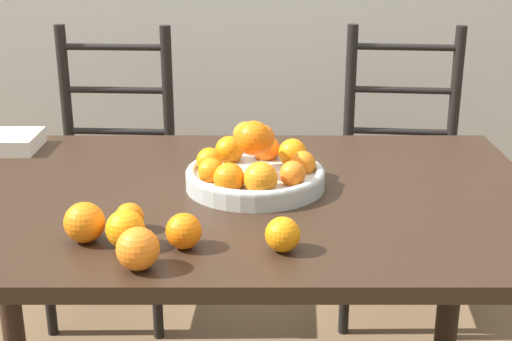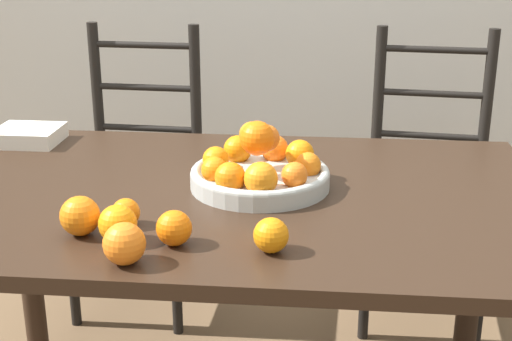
{
  "view_description": "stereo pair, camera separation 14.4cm",
  "coord_description": "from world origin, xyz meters",
  "views": [
    {
      "loc": [
        0.09,
        -1.61,
        1.38
      ],
      "look_at": [
        0.08,
        -0.07,
        0.85
      ],
      "focal_mm": 50.0,
      "sensor_mm": 36.0,
      "label": 1
    },
    {
      "loc": [
        0.23,
        -1.6,
        1.38
      ],
      "look_at": [
        0.08,
        -0.07,
        0.85
      ],
      "focal_mm": 50.0,
      "sensor_mm": 36.0,
      "label": 2
    }
  ],
  "objects": [
    {
      "name": "fruit_bowl",
      "position": [
        0.08,
        0.03,
        0.81
      ],
      "size": [
        0.34,
        0.34,
        0.18
      ],
      "color": "#B2B7B2",
      "rests_on": "dining_table"
    },
    {
      "name": "chair_left",
      "position": [
        -0.43,
        0.81,
        0.49
      ],
      "size": [
        0.44,
        0.42,
        1.04
      ],
      "rotation": [
        0.0,
        0.0,
        -0.06
      ],
      "color": "black",
      "rests_on": "ground_plane"
    },
    {
      "name": "orange_loose_4",
      "position": [
        -0.17,
        -0.31,
        0.81
      ],
      "size": [
        0.08,
        0.08,
        0.08
      ],
      "color": "orange",
      "rests_on": "dining_table"
    },
    {
      "name": "orange_loose_3",
      "position": [
        -0.18,
        -0.23,
        0.8
      ],
      "size": [
        0.06,
        0.06,
        0.06
      ],
      "color": "orange",
      "rests_on": "dining_table"
    },
    {
      "name": "orange_loose_5",
      "position": [
        -0.06,
        -0.32,
        0.8
      ],
      "size": [
        0.07,
        0.07,
        0.07
      ],
      "color": "orange",
      "rests_on": "dining_table"
    },
    {
      "name": "chair_right",
      "position": [
        0.61,
        0.81,
        0.49
      ],
      "size": [
        0.46,
        0.44,
        1.04
      ],
      "rotation": [
        0.0,
        0.0,
        -0.1
      ],
      "color": "black",
      "rests_on": "ground_plane"
    },
    {
      "name": "book_stack",
      "position": [
        -0.63,
        0.34,
        0.79
      ],
      "size": [
        0.18,
        0.16,
        0.04
      ],
      "color": "silver",
      "rests_on": "dining_table"
    },
    {
      "name": "orange_loose_1",
      "position": [
        -0.26,
        -0.28,
        0.81
      ],
      "size": [
        0.08,
        0.08,
        0.08
      ],
      "color": "orange",
      "rests_on": "dining_table"
    },
    {
      "name": "orange_loose_0",
      "position": [
        0.14,
        -0.33,
        0.8
      ],
      "size": [
        0.07,
        0.07,
        0.07
      ],
      "color": "orange",
      "rests_on": "dining_table"
    },
    {
      "name": "orange_loose_2",
      "position": [
        -0.13,
        -0.41,
        0.81
      ],
      "size": [
        0.08,
        0.08,
        0.08
      ],
      "color": "orange",
      "rests_on": "dining_table"
    },
    {
      "name": "dining_table",
      "position": [
        0.0,
        0.0,
        0.67
      ],
      "size": [
        1.56,
        0.96,
        0.77
      ],
      "color": "black",
      "rests_on": "ground_plane"
    }
  ]
}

